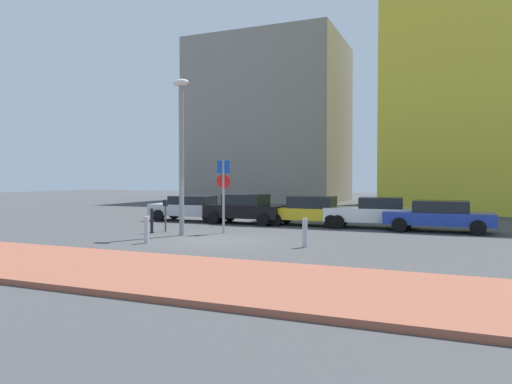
{
  "coord_description": "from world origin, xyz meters",
  "views": [
    {
      "loc": [
        8.2,
        -15.68,
        2.37
      ],
      "look_at": [
        0.25,
        3.4,
        1.75
      ],
      "focal_mm": 32.93,
      "sensor_mm": 36.0,
      "label": 1
    }
  ],
  "objects_px": {
    "parking_meter": "(165,211)",
    "traffic_bollard_near": "(146,230)",
    "parked_car_silver": "(191,208)",
    "parked_car_yellow": "(309,210)",
    "parking_sign_post": "(223,187)",
    "street_lamp": "(181,143)",
    "traffic_bollard_mid": "(305,233)",
    "parked_car_white": "(374,212)",
    "traffic_bollard_far": "(152,221)",
    "parked_car_blue": "(439,215)",
    "parked_car_black": "(246,208)"
  },
  "relations": [
    {
      "from": "parked_car_yellow",
      "to": "parked_car_black",
      "type": "bearing_deg",
      "value": -176.54
    },
    {
      "from": "street_lamp",
      "to": "traffic_bollard_mid",
      "type": "bearing_deg",
      "value": -12.66
    },
    {
      "from": "parked_car_blue",
      "to": "parking_meter",
      "type": "height_order",
      "value": "parking_meter"
    },
    {
      "from": "street_lamp",
      "to": "traffic_bollard_near",
      "type": "relative_size",
      "value": 6.62
    },
    {
      "from": "parking_meter",
      "to": "parked_car_yellow",
      "type": "bearing_deg",
      "value": 43.76
    },
    {
      "from": "parked_car_black",
      "to": "traffic_bollard_far",
      "type": "xyz_separation_m",
      "value": [
        -1.94,
        -5.54,
        -0.26
      ]
    },
    {
      "from": "parked_car_yellow",
      "to": "parking_meter",
      "type": "relative_size",
      "value": 2.93
    },
    {
      "from": "parked_car_silver",
      "to": "parked_car_yellow",
      "type": "bearing_deg",
      "value": 0.77
    },
    {
      "from": "parked_car_black",
      "to": "traffic_bollard_near",
      "type": "relative_size",
      "value": 4.32
    },
    {
      "from": "parked_car_blue",
      "to": "traffic_bollard_far",
      "type": "height_order",
      "value": "parked_car_blue"
    },
    {
      "from": "parked_car_silver",
      "to": "parked_car_yellow",
      "type": "distance_m",
      "value": 6.69
    },
    {
      "from": "parking_meter",
      "to": "traffic_bollard_near",
      "type": "distance_m",
      "value": 3.77
    },
    {
      "from": "parked_car_white",
      "to": "traffic_bollard_near",
      "type": "bearing_deg",
      "value": -129.24
    },
    {
      "from": "street_lamp",
      "to": "parked_car_silver",
      "type": "bearing_deg",
      "value": 117.13
    },
    {
      "from": "parking_sign_post",
      "to": "parking_meter",
      "type": "bearing_deg",
      "value": -169.8
    },
    {
      "from": "parked_car_yellow",
      "to": "street_lamp",
      "type": "height_order",
      "value": "street_lamp"
    },
    {
      "from": "parked_car_blue",
      "to": "street_lamp",
      "type": "xyz_separation_m",
      "value": [
        -9.78,
        -5.42,
        3.09
      ]
    },
    {
      "from": "street_lamp",
      "to": "traffic_bollard_near",
      "type": "bearing_deg",
      "value": -88.78
    },
    {
      "from": "parked_car_black",
      "to": "parked_car_yellow",
      "type": "xyz_separation_m",
      "value": [
        3.35,
        0.2,
        -0.02
      ]
    },
    {
      "from": "parked_car_yellow",
      "to": "street_lamp",
      "type": "bearing_deg",
      "value": -122.48
    },
    {
      "from": "parked_car_black",
      "to": "parked_car_white",
      "type": "relative_size",
      "value": 0.94
    },
    {
      "from": "parking_sign_post",
      "to": "street_lamp",
      "type": "xyz_separation_m",
      "value": [
        -1.22,
        -1.41,
        1.83
      ]
    },
    {
      "from": "parking_meter",
      "to": "traffic_bollard_mid",
      "type": "relative_size",
      "value": 1.41
    },
    {
      "from": "parked_car_silver",
      "to": "parked_car_black",
      "type": "xyz_separation_m",
      "value": [
        3.34,
        -0.11,
        0.05
      ]
    },
    {
      "from": "parked_car_yellow",
      "to": "traffic_bollard_mid",
      "type": "height_order",
      "value": "parked_car_yellow"
    },
    {
      "from": "parked_car_yellow",
      "to": "street_lamp",
      "type": "distance_m",
      "value": 7.59
    },
    {
      "from": "parked_car_black",
      "to": "parked_car_white",
      "type": "distance_m",
      "value": 6.53
    },
    {
      "from": "parked_car_blue",
      "to": "parking_sign_post",
      "type": "distance_m",
      "value": 9.53
    },
    {
      "from": "parked_car_yellow",
      "to": "parking_meter",
      "type": "distance_m",
      "value": 7.13
    },
    {
      "from": "parked_car_white",
      "to": "parking_meter",
      "type": "distance_m",
      "value": 9.68
    },
    {
      "from": "parked_car_white",
      "to": "parked_car_silver",
      "type": "bearing_deg",
      "value": -179.37
    },
    {
      "from": "traffic_bollard_mid",
      "to": "parked_car_blue",
      "type": "bearing_deg",
      "value": 58.4
    },
    {
      "from": "traffic_bollard_mid",
      "to": "traffic_bollard_far",
      "type": "relative_size",
      "value": 0.94
    },
    {
      "from": "parking_meter",
      "to": "street_lamp",
      "type": "distance_m",
      "value": 3.37
    },
    {
      "from": "parked_car_white",
      "to": "parking_meter",
      "type": "height_order",
      "value": "parked_car_white"
    },
    {
      "from": "parked_car_blue",
      "to": "parking_meter",
      "type": "distance_m",
      "value": 12.05
    },
    {
      "from": "parked_car_white",
      "to": "parking_sign_post",
      "type": "xyz_separation_m",
      "value": [
        -5.69,
        -4.47,
        1.23
      ]
    },
    {
      "from": "parking_sign_post",
      "to": "traffic_bollard_near",
      "type": "relative_size",
      "value": 3.25
    },
    {
      "from": "parked_car_black",
      "to": "street_lamp",
      "type": "height_order",
      "value": "street_lamp"
    },
    {
      "from": "parked_car_yellow",
      "to": "parking_sign_post",
      "type": "distance_m",
      "value": 5.26
    },
    {
      "from": "parked_car_silver",
      "to": "parking_meter",
      "type": "distance_m",
      "value": 5.08
    },
    {
      "from": "parked_car_silver",
      "to": "traffic_bollard_far",
      "type": "xyz_separation_m",
      "value": [
        1.4,
        -5.66,
        -0.21
      ]
    },
    {
      "from": "parked_car_blue",
      "to": "parking_sign_post",
      "type": "bearing_deg",
      "value": -154.93
    },
    {
      "from": "parked_car_white",
      "to": "traffic_bollard_far",
      "type": "distance_m",
      "value": 10.24
    },
    {
      "from": "parking_meter",
      "to": "traffic_bollard_mid",
      "type": "xyz_separation_m",
      "value": [
        7.07,
        -2.21,
        -0.41
      ]
    },
    {
      "from": "street_lamp",
      "to": "traffic_bollard_near",
      "type": "xyz_separation_m",
      "value": [
        0.05,
        -2.5,
        -3.33
      ]
    },
    {
      "from": "parked_car_white",
      "to": "traffic_bollard_mid",
      "type": "distance_m",
      "value": 7.27
    },
    {
      "from": "parked_car_silver",
      "to": "parked_car_blue",
      "type": "bearing_deg",
      "value": -1.62
    },
    {
      "from": "parked_car_yellow",
      "to": "traffic_bollard_mid",
      "type": "xyz_separation_m",
      "value": [
        1.93,
        -7.14,
        -0.27
      ]
    },
    {
      "from": "traffic_bollard_mid",
      "to": "parked_car_silver",
      "type": "bearing_deg",
      "value": 140.74
    }
  ]
}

